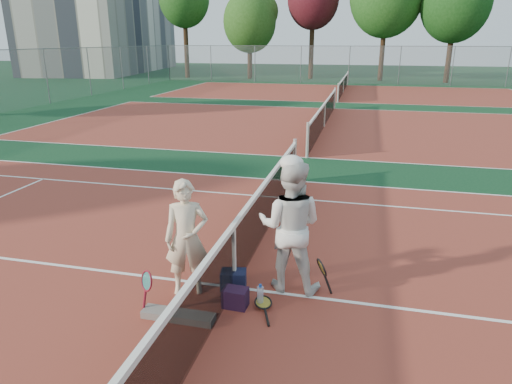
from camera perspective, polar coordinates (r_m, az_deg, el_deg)
ground at (r=6.84m, az=-2.69°, el=-11.87°), size 130.00×130.00×0.00m
court_main at (r=6.84m, az=-2.69°, el=-11.84°), size 23.77×10.97×0.01m
court_far_a at (r=19.54m, az=8.51°, el=8.09°), size 23.77×10.97×0.01m
court_far_b at (r=32.88m, az=10.82°, el=12.12°), size 23.77×10.97×0.01m
net_main at (r=6.60m, az=-2.75°, el=-8.04°), size 0.10×10.98×1.02m
net_far_a at (r=19.46m, az=8.58°, el=9.56°), size 0.10×10.98×1.02m
net_far_b at (r=32.83m, az=10.88°, el=13.00°), size 0.10×10.98×1.02m
fence_back at (r=39.74m, az=11.56°, el=15.29°), size 32.00×0.06×3.00m
apartment_block at (r=58.00m, az=-18.57°, el=21.58°), size 12.96×23.18×15.00m
player_a at (r=6.44m, az=-8.66°, el=-5.70°), size 0.71×0.59×1.67m
player_b at (r=6.46m, az=4.29°, el=-4.27°), size 0.95×0.75×1.92m
racket_red at (r=6.31m, az=-13.39°, el=-12.08°), size 0.31×0.27×0.59m
racket_black_held at (r=6.57m, az=8.16°, el=-10.54°), size 0.35×0.36×0.57m
racket_spare at (r=6.38m, az=0.91°, el=-13.78°), size 0.47×0.66×0.10m
sports_bag_navy at (r=6.75m, az=-2.84°, el=-10.91°), size 0.40×0.31×0.29m
sports_bag_purple at (r=6.34m, az=-2.60°, el=-13.08°), size 0.34×0.24×0.27m
net_cover_canvas at (r=6.22m, az=-9.69°, el=-15.00°), size 0.97×0.23×0.10m
water_bottle at (r=6.33m, az=0.53°, el=-12.96°), size 0.09×0.09×0.30m
tree_back_1 at (r=44.24m, az=-0.80°, el=20.51°), size 4.80×4.80×7.81m
tree_back_4 at (r=43.16m, az=23.70°, el=20.87°), size 5.56×5.56×9.56m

